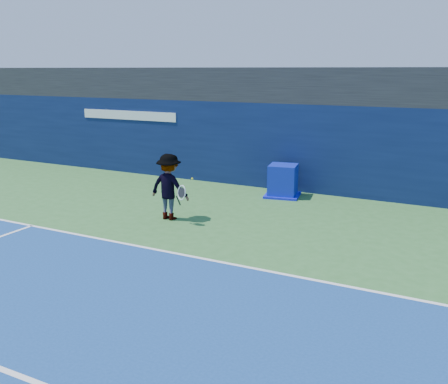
% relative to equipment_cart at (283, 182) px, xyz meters
% --- Properties ---
extents(ground, '(80.00, 80.00, 0.00)m').
position_rel_equipment_cart_xyz_m(ground, '(0.09, -9.19, -0.49)').
color(ground, '#346C30').
rests_on(ground, ground).
extents(baseline, '(24.00, 0.10, 0.01)m').
position_rel_equipment_cart_xyz_m(baseline, '(0.09, -6.19, -0.48)').
color(baseline, white).
rests_on(baseline, ground).
extents(service_line, '(24.00, 0.10, 0.01)m').
position_rel_equipment_cart_xyz_m(service_line, '(0.09, -11.19, -0.48)').
color(service_line, white).
rests_on(service_line, ground).
extents(stadium_band, '(36.00, 3.00, 1.20)m').
position_rel_equipment_cart_xyz_m(stadium_band, '(0.09, 2.31, 3.11)').
color(stadium_band, black).
rests_on(stadium_band, back_wall_assembly).
extents(back_wall_assembly, '(36.00, 1.03, 3.00)m').
position_rel_equipment_cart_xyz_m(back_wall_assembly, '(0.09, 1.31, 1.01)').
color(back_wall_assembly, '#0B173E').
rests_on(back_wall_assembly, ground).
extents(equipment_cart, '(1.30, 1.30, 1.07)m').
position_rel_equipment_cart_xyz_m(equipment_cart, '(0.00, 0.00, 0.00)').
color(equipment_cart, '#0B19A1').
rests_on(equipment_cart, ground).
extents(tennis_player, '(1.37, 0.76, 1.87)m').
position_rel_equipment_cart_xyz_m(tennis_player, '(-1.93, -3.91, 0.45)').
color(tennis_player, silver).
rests_on(tennis_player, ground).
extents(tennis_ball, '(0.06, 0.06, 0.06)m').
position_rel_equipment_cart_xyz_m(tennis_ball, '(-1.72, -3.00, 0.53)').
color(tennis_ball, '#CFD517').
rests_on(tennis_ball, ground).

